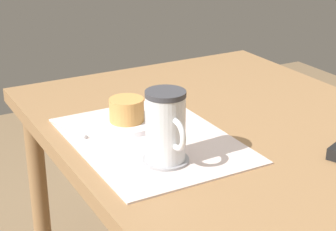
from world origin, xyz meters
TOP-DOWN VIEW (x-y plane):
  - dining_table at (0.00, 0.00)m, footprint 1.01×0.79m
  - placemat at (-0.01, -0.20)m, footprint 0.42×0.31m
  - pastry_plate at (-0.11, -0.22)m, footprint 0.14×0.14m
  - pastry at (-0.11, -0.22)m, footprint 0.08×0.08m
  - coffee_coaster at (0.09, -0.22)m, footprint 0.09×0.09m
  - coffee_mug at (0.09, -0.22)m, footprint 0.11×0.08m
  - teaspoon at (-0.14, -0.34)m, footprint 0.13×0.04m

SIDE VIEW (x-z plane):
  - dining_table at x=0.00m, z-range 0.28..1.02m
  - placemat at x=-0.01m, z-range 0.74..0.74m
  - coffee_coaster at x=0.09m, z-range 0.74..0.75m
  - teaspoon at x=-0.14m, z-range 0.74..0.75m
  - pastry_plate at x=-0.11m, z-range 0.74..0.76m
  - pastry at x=-0.11m, z-range 0.76..0.81m
  - coffee_mug at x=0.09m, z-range 0.75..0.89m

